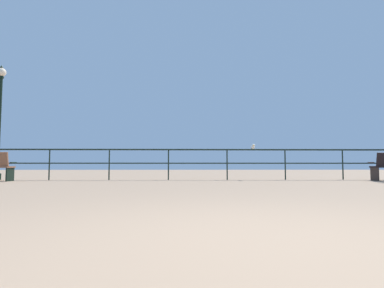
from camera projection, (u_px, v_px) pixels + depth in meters
The scene contains 4 objects.
ground_plane at pixel (257, 243), 2.01m from camera, with size 60.00×60.00×0.00m, color #92765D.
pier_railing at pixel (198, 157), 10.53m from camera, with size 18.09×0.05×1.05m.
lamppost_left at pixel (0, 113), 10.63m from camera, with size 0.30×0.30×3.98m.
seagull_on_rail at pixel (253, 147), 10.59m from camera, with size 0.14×0.36×0.17m.
Camera 1 is at (-0.47, -2.04, 0.51)m, focal length 28.87 mm.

